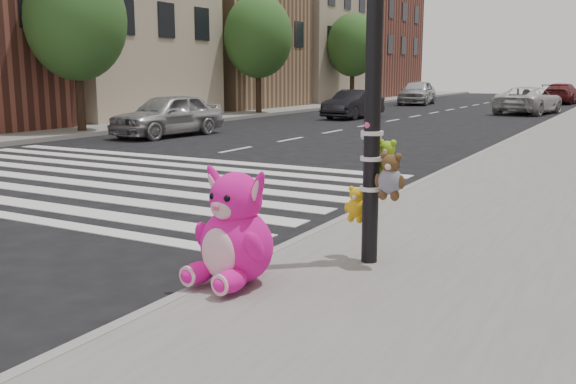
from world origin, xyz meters
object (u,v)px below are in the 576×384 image
Objects in this scene: signal_pole at (376,102)px; red_teddy at (256,262)px; car_white_near at (529,100)px; pink_bunny at (234,236)px; car_silver_far at (168,115)px; car_dark_far at (354,104)px.

signal_pole is 18.45× the size of red_teddy.
pink_bunny is at bearing 102.44° from car_white_near.
car_dark_far is at bearing 85.01° from car_silver_far.
pink_bunny is 0.28× the size of car_dark_far.
car_white_near reaches higher than car_dark_far.
pink_bunny is 15.35m from car_silver_far.
car_dark_far is 0.80× the size of car_white_near.
pink_bunny is at bearing -123.72° from signal_pole.
car_silver_far is 1.05× the size of car_dark_far.
signal_pole is at bearing 16.41° from red_teddy.
car_silver_far is at bearing 102.01° from red_teddy.
red_teddy is 0.06× the size of car_dark_far.
car_silver_far is (-11.06, 10.20, -1.06)m from signal_pole.
red_teddy is 23.03m from car_dark_far.
signal_pole reaches higher than car_dark_far.
red_teddy is at bearing -41.73° from car_silver_far.
red_teddy is (0.00, 0.36, -0.33)m from pink_bunny.
signal_pole is 1.89m from pink_bunny.
car_silver_far is at bearing 137.32° from signal_pole.
pink_bunny is 28.91m from car_white_near.
car_dark_far is (-8.30, 21.48, 0.38)m from red_teddy.
red_teddy is at bearing -65.59° from car_dark_far.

